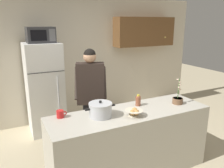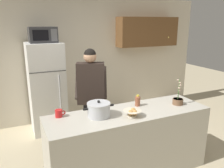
{
  "view_description": "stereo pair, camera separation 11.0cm",
  "coord_description": "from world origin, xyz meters",
  "px_view_note": "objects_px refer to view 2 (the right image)",
  "views": [
    {
      "loc": [
        -1.48,
        -2.41,
        2.08
      ],
      "look_at": [
        0.0,
        0.55,
        1.17
      ],
      "focal_mm": 36.31,
      "sensor_mm": 36.0,
      "label": 1
    },
    {
      "loc": [
        -1.38,
        -2.46,
        2.08
      ],
      "look_at": [
        0.0,
        0.55,
        1.17
      ],
      "focal_mm": 36.31,
      "sensor_mm": 36.0,
      "label": 2
    }
  ],
  "objects_px": {
    "bottle_near_edge": "(138,100)",
    "refrigerator": "(47,88)",
    "microwave": "(43,35)",
    "person_near_pot": "(91,88)",
    "bread_bowl": "(132,113)",
    "cooking_pot": "(99,110)",
    "coffee_mug": "(59,113)",
    "potted_orchid": "(178,100)"
  },
  "relations": [
    {
      "from": "bread_bowl",
      "to": "potted_orchid",
      "type": "xyz_separation_m",
      "value": [
        0.82,
        0.11,
        0.01
      ]
    },
    {
      "from": "bottle_near_edge",
      "to": "refrigerator",
      "type": "bearing_deg",
      "value": 120.54
    },
    {
      "from": "person_near_pot",
      "to": "coffee_mug",
      "type": "height_order",
      "value": "person_near_pot"
    },
    {
      "from": "microwave",
      "to": "person_near_pot",
      "type": "relative_size",
      "value": 0.28
    },
    {
      "from": "refrigerator",
      "to": "potted_orchid",
      "type": "xyz_separation_m",
      "value": [
        1.56,
        -1.89,
        0.12
      ]
    },
    {
      "from": "cooking_pot",
      "to": "bottle_near_edge",
      "type": "height_order",
      "value": "cooking_pot"
    },
    {
      "from": "person_near_pot",
      "to": "refrigerator",
      "type": "bearing_deg",
      "value": 117.23
    },
    {
      "from": "refrigerator",
      "to": "potted_orchid",
      "type": "distance_m",
      "value": 2.45
    },
    {
      "from": "microwave",
      "to": "cooking_pot",
      "type": "bearing_deg",
      "value": -78.64
    },
    {
      "from": "refrigerator",
      "to": "coffee_mug",
      "type": "relative_size",
      "value": 13.12
    },
    {
      "from": "cooking_pot",
      "to": "coffee_mug",
      "type": "height_order",
      "value": "cooking_pot"
    },
    {
      "from": "microwave",
      "to": "person_near_pot",
      "type": "bearing_deg",
      "value": -62.27
    },
    {
      "from": "microwave",
      "to": "cooking_pot",
      "type": "xyz_separation_m",
      "value": [
        0.36,
        -1.79,
        -0.85
      ]
    },
    {
      "from": "microwave",
      "to": "bread_bowl",
      "type": "relative_size",
      "value": 2.05
    },
    {
      "from": "bread_bowl",
      "to": "cooking_pot",
      "type": "bearing_deg",
      "value": 154.85
    },
    {
      "from": "cooking_pot",
      "to": "bottle_near_edge",
      "type": "bearing_deg",
      "value": 10.46
    },
    {
      "from": "refrigerator",
      "to": "bread_bowl",
      "type": "distance_m",
      "value": 2.13
    },
    {
      "from": "person_near_pot",
      "to": "bottle_near_edge",
      "type": "distance_m",
      "value": 0.81
    },
    {
      "from": "coffee_mug",
      "to": "potted_orchid",
      "type": "xyz_separation_m",
      "value": [
        1.66,
        -0.27,
        0.02
      ]
    },
    {
      "from": "person_near_pot",
      "to": "potted_orchid",
      "type": "distance_m",
      "value": 1.34
    },
    {
      "from": "person_near_pot",
      "to": "potted_orchid",
      "type": "height_order",
      "value": "person_near_pot"
    },
    {
      "from": "cooking_pot",
      "to": "bread_bowl",
      "type": "height_order",
      "value": "cooking_pot"
    },
    {
      "from": "bottle_near_edge",
      "to": "coffee_mug",
      "type": "bearing_deg",
      "value": 176.11
    },
    {
      "from": "person_near_pot",
      "to": "cooking_pot",
      "type": "bearing_deg",
      "value": -102.45
    },
    {
      "from": "microwave",
      "to": "person_near_pot",
      "type": "height_order",
      "value": "microwave"
    },
    {
      "from": "microwave",
      "to": "potted_orchid",
      "type": "height_order",
      "value": "microwave"
    },
    {
      "from": "microwave",
      "to": "coffee_mug",
      "type": "bearing_deg",
      "value": -93.66
    },
    {
      "from": "bottle_near_edge",
      "to": "cooking_pot",
      "type": "bearing_deg",
      "value": -169.54
    },
    {
      "from": "person_near_pot",
      "to": "bottle_near_edge",
      "type": "bearing_deg",
      "value": -54.71
    },
    {
      "from": "person_near_pot",
      "to": "microwave",
      "type": "bearing_deg",
      "value": 117.73
    },
    {
      "from": "microwave",
      "to": "bread_bowl",
      "type": "height_order",
      "value": "microwave"
    },
    {
      "from": "refrigerator",
      "to": "coffee_mug",
      "type": "xyz_separation_m",
      "value": [
        -0.1,
        -1.62,
        0.11
      ]
    },
    {
      "from": "refrigerator",
      "to": "cooking_pot",
      "type": "xyz_separation_m",
      "value": [
        0.36,
        -1.81,
        0.15
      ]
    },
    {
      "from": "cooking_pot",
      "to": "bread_bowl",
      "type": "relative_size",
      "value": 1.74
    },
    {
      "from": "cooking_pot",
      "to": "potted_orchid",
      "type": "distance_m",
      "value": 1.2
    },
    {
      "from": "coffee_mug",
      "to": "bottle_near_edge",
      "type": "distance_m",
      "value": 1.11
    },
    {
      "from": "person_near_pot",
      "to": "potted_orchid",
      "type": "relative_size",
      "value": 4.46
    },
    {
      "from": "cooking_pot",
      "to": "refrigerator",
      "type": "bearing_deg",
      "value": 101.23
    },
    {
      "from": "person_near_pot",
      "to": "bottle_near_edge",
      "type": "height_order",
      "value": "person_near_pot"
    },
    {
      "from": "cooking_pot",
      "to": "coffee_mug",
      "type": "xyz_separation_m",
      "value": [
        -0.46,
        0.19,
        -0.04
      ]
    },
    {
      "from": "refrigerator",
      "to": "potted_orchid",
      "type": "bearing_deg",
      "value": -50.43
    },
    {
      "from": "bottle_near_edge",
      "to": "potted_orchid",
      "type": "xyz_separation_m",
      "value": [
        0.56,
        -0.19,
        -0.02
      ]
    }
  ]
}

